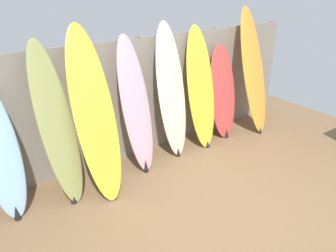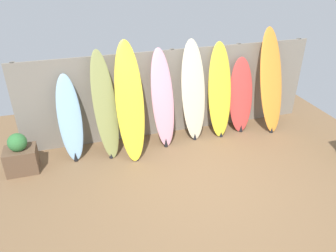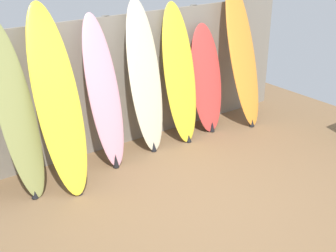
% 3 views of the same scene
% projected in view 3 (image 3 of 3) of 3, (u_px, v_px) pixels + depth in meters
% --- Properties ---
extents(ground, '(7.68, 7.68, 0.00)m').
position_uv_depth(ground, '(207.00, 209.00, 5.11)').
color(ground, brown).
extents(fence_back, '(6.08, 0.11, 1.80)m').
position_uv_depth(fence_back, '(110.00, 84.00, 6.23)').
color(fence_back, gray).
rests_on(fence_back, ground).
extents(surfboard_olive_1, '(0.50, 0.66, 1.97)m').
position_uv_depth(surfboard_olive_1, '(16.00, 112.00, 5.11)').
color(surfboard_olive_1, olive).
rests_on(surfboard_olive_1, ground).
extents(surfboard_yellow_2, '(0.58, 0.93, 2.10)m').
position_uv_depth(surfboard_yellow_2, '(57.00, 100.00, 5.25)').
color(surfboard_yellow_2, yellow).
rests_on(surfboard_yellow_2, ground).
extents(surfboard_pink_3, '(0.50, 0.56, 1.91)m').
position_uv_depth(surfboard_pink_3, '(104.00, 94.00, 5.76)').
color(surfboard_pink_3, pink).
rests_on(surfboard_pink_3, ground).
extents(surfboard_cream_4, '(0.57, 0.49, 2.03)m').
position_uv_depth(surfboard_cream_4, '(145.00, 78.00, 6.14)').
color(surfboard_cream_4, beige).
rests_on(surfboard_cream_4, ground).
extents(surfboard_yellow_5, '(0.53, 0.58, 1.92)m').
position_uv_depth(surfboard_yellow_5, '(180.00, 74.00, 6.47)').
color(surfboard_yellow_5, yellow).
rests_on(surfboard_yellow_5, ground).
extents(surfboard_red_6, '(0.55, 0.44, 1.58)m').
position_uv_depth(surfboard_red_6, '(207.00, 80.00, 6.82)').
color(surfboard_red_6, '#D13D38').
rests_on(surfboard_red_6, ground).
extents(surfboard_orange_7, '(0.61, 0.74, 2.15)m').
position_uv_depth(surfboard_orange_7, '(243.00, 55.00, 6.97)').
color(surfboard_orange_7, orange).
rests_on(surfboard_orange_7, ground).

